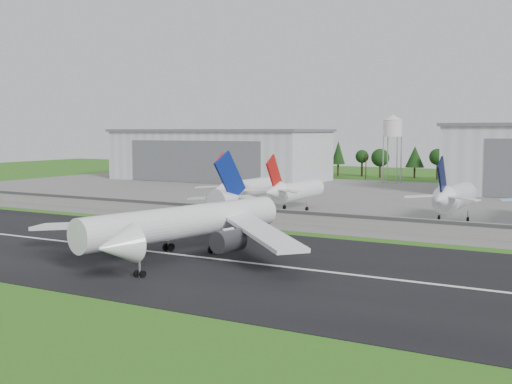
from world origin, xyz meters
The scene contains 13 objects.
ground centered at (0.00, 0.00, 0.00)m, with size 600.00×600.00×0.00m, color #285814.
runway centered at (0.00, 10.00, 0.05)m, with size 320.00×60.00×0.10m, color black.
runway_centerline centered at (0.00, 10.00, 0.11)m, with size 220.00×1.00×0.02m, color white.
apron centered at (0.00, 120.00, 0.05)m, with size 320.00×150.00×0.10m, color slate.
blast_fence centered at (0.00, 54.99, 1.81)m, with size 240.00×0.61×3.50m.
hangar_west centered at (-80.00, 164.92, 11.63)m, with size 97.00×44.00×23.20m.
water_tower centered at (-5.00, 185.00, 24.55)m, with size 8.40×8.40×29.40m.
utility_poles centered at (0.00, 200.00, 0.00)m, with size 230.00×3.00×12.00m, color black, non-canonical shape.
treeline centered at (0.00, 215.00, 0.00)m, with size 320.00×16.00×22.00m, color black, non-canonical shape.
main_airliner centered at (11.23, 9.57, 4.89)m, with size 55.81×58.75×18.17m.
parked_jet_red_a centered at (-14.96, 76.54, 6.02)m, with size 7.36×31.29×16.52m.
parked_jet_red_b centered at (0.59, 76.52, 5.95)m, with size 7.36×31.29×16.44m.
parked_jet_navy centered at (43.94, 76.58, 6.27)m, with size 7.36×31.29×16.78m.
Camera 1 is at (78.05, -83.32, 22.58)m, focal length 45.00 mm.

